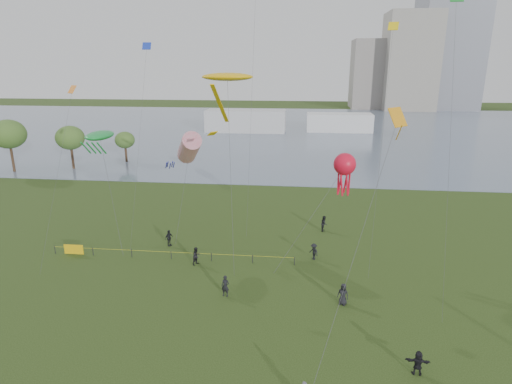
# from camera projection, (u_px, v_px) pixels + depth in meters

# --- Properties ---
(ground_plane) EXTENTS (400.00, 400.00, 0.00)m
(ground_plane) POSITION_uv_depth(u_px,v_px,m) (240.00, 349.00, 28.65)
(ground_plane) COLOR #1F3210
(lake) EXTENTS (400.00, 120.00, 0.08)m
(lake) POSITION_uv_depth(u_px,v_px,m) (289.00, 130.00, 123.85)
(lake) COLOR slate
(lake) RESTS_ON ground_plane
(building_mid) EXTENTS (20.00, 20.00, 38.00)m
(building_mid) POSITION_uv_depth(u_px,v_px,m) (409.00, 62.00, 172.69)
(building_mid) COLOR gray
(building_mid) RESTS_ON ground_plane
(building_low) EXTENTS (16.00, 18.00, 28.00)m
(building_low) POSITION_uv_depth(u_px,v_px,m) (371.00, 74.00, 181.28)
(building_low) COLOR gray
(building_low) RESTS_ON ground_plane
(pavilion_left) EXTENTS (22.00, 8.00, 6.00)m
(pavilion_left) POSITION_uv_depth(u_px,v_px,m) (246.00, 121.00, 119.47)
(pavilion_left) COLOR silver
(pavilion_left) RESTS_ON ground_plane
(pavilion_right) EXTENTS (18.00, 7.00, 5.00)m
(pavilion_right) POSITION_uv_depth(u_px,v_px,m) (339.00, 123.00, 119.80)
(pavilion_right) COLOR silver
(pavilion_right) RESTS_ON ground_plane
(trees) EXTENTS (21.40, 14.60, 9.16)m
(trees) POSITION_uv_depth(u_px,v_px,m) (47.00, 136.00, 75.59)
(trees) COLOR #382619
(trees) RESTS_ON ground_plane
(fence) EXTENTS (24.07, 0.07, 1.05)m
(fence) POSITION_uv_depth(u_px,v_px,m) (111.00, 251.00, 42.26)
(fence) COLOR black
(fence) RESTS_ON ground_plane
(spectator_a) EXTENTS (1.01, 1.06, 1.74)m
(spectator_a) POSITION_uv_depth(u_px,v_px,m) (196.00, 256.00, 40.48)
(spectator_a) COLOR black
(spectator_a) RESTS_ON ground_plane
(spectator_b) EXTENTS (1.17, 1.20, 1.65)m
(spectator_b) POSITION_uv_depth(u_px,v_px,m) (314.00, 252.00, 41.50)
(spectator_b) COLOR black
(spectator_b) RESTS_ON ground_plane
(spectator_c) EXTENTS (0.86, 1.09, 1.73)m
(spectator_c) POSITION_uv_depth(u_px,v_px,m) (169.00, 238.00, 44.63)
(spectator_c) COLOR black
(spectator_c) RESTS_ON ground_plane
(spectator_d) EXTENTS (1.02, 0.86, 1.78)m
(spectator_d) POSITION_uv_depth(u_px,v_px,m) (343.00, 294.00, 33.71)
(spectator_d) COLOR black
(spectator_d) RESTS_ON ground_plane
(spectator_e) EXTENTS (1.53, 0.62, 1.61)m
(spectator_e) POSITION_uv_depth(u_px,v_px,m) (418.00, 363.00, 26.09)
(spectator_e) COLOR black
(spectator_e) RESTS_ON ground_plane
(spectator_f) EXTENTS (0.73, 0.55, 1.80)m
(spectator_f) POSITION_uv_depth(u_px,v_px,m) (225.00, 286.00, 34.92)
(spectator_f) COLOR black
(spectator_f) RESTS_ON ground_plane
(spectator_g) EXTENTS (0.83, 0.98, 1.78)m
(spectator_g) POSITION_uv_depth(u_px,v_px,m) (324.00, 223.00, 48.61)
(spectator_g) COLOR black
(spectator_g) RESTS_ON ground_plane
(kite_stingray) EXTENTS (5.25, 11.45, 17.47)m
(kite_stingray) POSITION_uv_depth(u_px,v_px,m) (227.00, 78.00, 43.10)
(kite_stingray) COLOR #3F3F42
(kite_windsock) EXTENTS (4.37, 5.30, 11.86)m
(kite_windsock) POSITION_uv_depth(u_px,v_px,m) (189.00, 148.00, 44.84)
(kite_windsock) COLOR #3F3F42
(kite_creature) EXTENTS (4.59, 6.71, 11.68)m
(kite_creature) POSITION_uv_depth(u_px,v_px,m) (100.00, 136.00, 43.92)
(kite_creature) COLOR #3F3F42
(kite_octopus) EXTENTS (7.21, 4.73, 10.55)m
(kite_octopus) POSITION_uv_depth(u_px,v_px,m) (345.00, 165.00, 39.14)
(kite_octopus) COLOR #3F3F42
(kite_delta) EXTENTS (7.08, 13.81, 15.27)m
(kite_delta) POSITION_uv_depth(u_px,v_px,m) (395.00, 128.00, 30.89)
(kite_delta) COLOR #3F3F42
(small_kites) EXTENTS (33.55, 15.68, 9.96)m
(small_kites) POSITION_uv_depth(u_px,v_px,m) (249.00, 32.00, 39.87)
(small_kites) COLOR #1933B2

